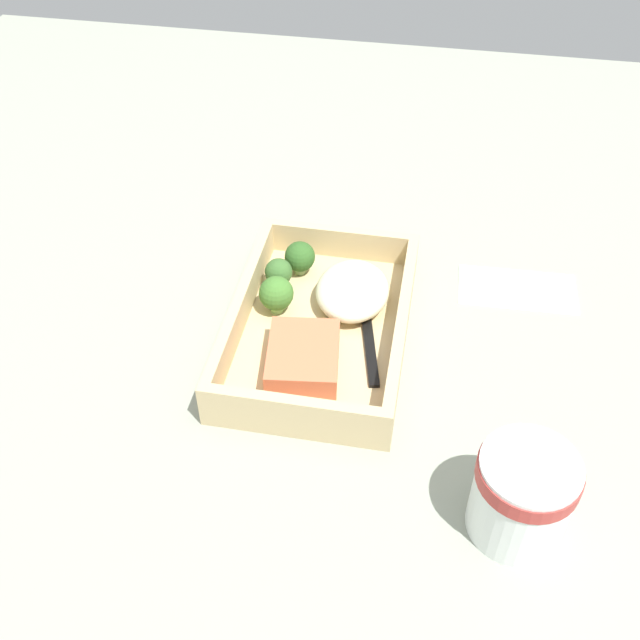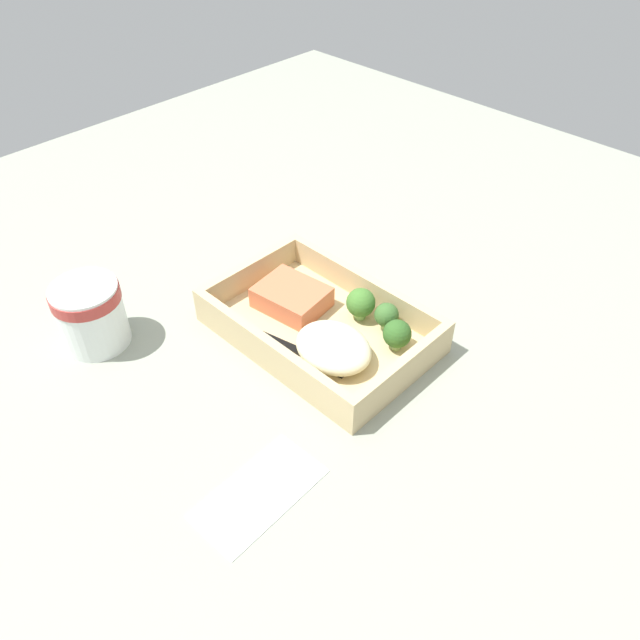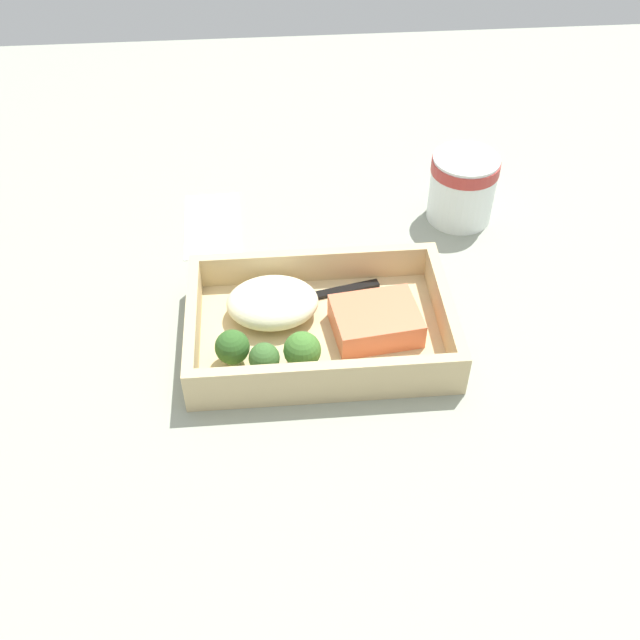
# 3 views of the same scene
# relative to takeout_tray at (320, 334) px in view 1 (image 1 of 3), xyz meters

# --- Properties ---
(ground_plane) EXTENTS (1.60, 1.60, 0.02)m
(ground_plane) POSITION_rel_takeout_tray_xyz_m (0.00, 0.00, -0.02)
(ground_plane) COLOR gray
(takeout_tray) EXTENTS (0.29, 0.19, 0.01)m
(takeout_tray) POSITION_rel_takeout_tray_xyz_m (0.00, 0.00, 0.00)
(takeout_tray) COLOR tan
(takeout_tray) RESTS_ON ground_plane
(tray_rim) EXTENTS (0.29, 0.19, 0.04)m
(tray_rim) POSITION_rel_takeout_tray_xyz_m (0.00, 0.00, 0.03)
(tray_rim) COLOR tan
(tray_rim) RESTS_ON takeout_tray
(salmon_fillet) EXTENTS (0.10, 0.08, 0.03)m
(salmon_fillet) POSITION_rel_takeout_tray_xyz_m (-0.06, 0.01, 0.02)
(salmon_fillet) COLOR #DD6E48
(salmon_fillet) RESTS_ON takeout_tray
(mashed_potatoes) EXTENTS (0.10, 0.08, 0.04)m
(mashed_potatoes) POSITION_rel_takeout_tray_xyz_m (0.05, -0.03, 0.02)
(mashed_potatoes) COLOR beige
(mashed_potatoes) RESTS_ON takeout_tray
(broccoli_floret_1) EXTENTS (0.04, 0.04, 0.04)m
(broccoli_floret_1) POSITION_rel_takeout_tray_xyz_m (0.09, 0.04, 0.03)
(broccoli_floret_1) COLOR #7E9A5D
(broccoli_floret_1) RESTS_ON takeout_tray
(broccoli_floret_2) EXTENTS (0.04, 0.04, 0.05)m
(broccoli_floret_2) POSITION_rel_takeout_tray_xyz_m (0.02, 0.05, 0.03)
(broccoli_floret_2) COLOR #7DAE60
(broccoli_floret_2) RESTS_ON takeout_tray
(broccoli_floret_3) EXTENTS (0.03, 0.03, 0.04)m
(broccoli_floret_3) POSITION_rel_takeout_tray_xyz_m (0.06, 0.06, 0.03)
(broccoli_floret_3) COLOR #87A567
(broccoli_floret_3) RESTS_ON takeout_tray
(fork) EXTENTS (0.16, 0.05, 0.00)m
(fork) POSITION_rel_takeout_tray_xyz_m (0.01, -0.05, 0.01)
(fork) COLOR black
(fork) RESTS_ON takeout_tray
(paper_cup) EXTENTS (0.09, 0.09, 0.09)m
(paper_cup) POSITION_rel_takeout_tray_xyz_m (-0.20, -0.21, 0.04)
(paper_cup) COLOR white
(paper_cup) RESTS_ON ground_plane
(receipt_slip) EXTENTS (0.08, 0.14, 0.00)m
(receipt_slip) POSITION_rel_takeout_tray_xyz_m (0.12, -0.22, -0.00)
(receipt_slip) COLOR white
(receipt_slip) RESTS_ON ground_plane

